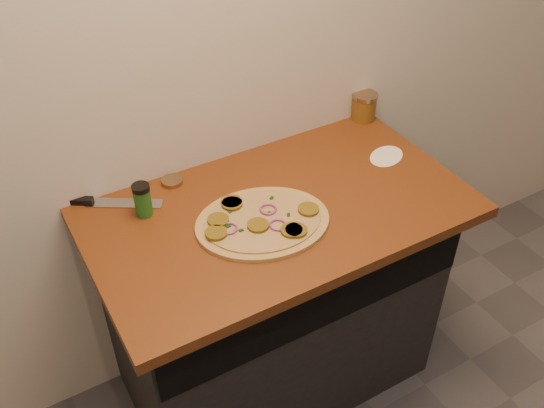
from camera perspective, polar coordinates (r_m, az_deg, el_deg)
cabinet at (r=2.25m, az=0.15°, el=-9.14°), size 1.10×0.60×0.86m
countertop at (r=1.92m, az=0.62°, el=-0.67°), size 1.20×0.70×0.04m
pizza at (r=1.83m, az=-0.96°, el=-1.65°), size 0.48×0.48×0.03m
chefs_knife at (r=1.99m, az=-16.17°, el=0.19°), size 0.32×0.22×0.02m
mason_jar_lid at (r=2.02m, az=-9.38°, el=2.13°), size 0.09×0.09×0.01m
salsa_jar at (r=2.34m, az=8.64°, el=9.09°), size 0.10×0.10×0.11m
spice_shaker at (r=1.88m, az=-12.09°, el=0.39°), size 0.05×0.05×0.11m
flour_spill at (r=2.16m, az=10.71°, el=4.44°), size 0.19×0.19×0.00m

